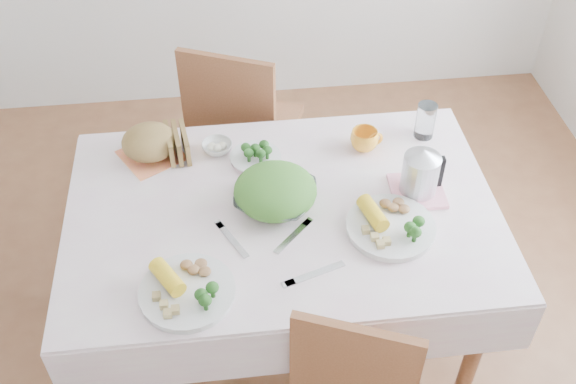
{
  "coord_description": "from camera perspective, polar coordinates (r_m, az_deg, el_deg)",
  "views": [
    {
      "loc": [
        -0.18,
        -1.65,
        2.41
      ],
      "look_at": [
        0.02,
        0.02,
        0.82
      ],
      "focal_mm": 42.0,
      "sensor_mm": 36.0,
      "label": 1
    }
  ],
  "objects": [
    {
      "name": "fruit_bowl",
      "position": [
        2.58,
        -6.02,
        3.8
      ],
      "size": [
        0.14,
        0.14,
        0.04
      ],
      "primitive_type": "imported",
      "rotation": [
        0.0,
        0.0,
        0.31
      ],
      "color": "white",
      "rests_on": "tablecloth"
    },
    {
      "name": "dinner_plate_left",
      "position": [
        2.11,
        -8.51,
        -8.42
      ],
      "size": [
        0.35,
        0.35,
        0.02
      ],
      "primitive_type": "cylinder",
      "rotation": [
        0.0,
        0.0,
        0.21
      ],
      "color": "white",
      "rests_on": "tablecloth"
    },
    {
      "name": "salad_bowl",
      "position": [
        2.33,
        -1.07,
        -0.45
      ],
      "size": [
        0.36,
        0.36,
        0.07
      ],
      "primitive_type": "imported",
      "rotation": [
        0.0,
        0.0,
        -0.42
      ],
      "color": "white",
      "rests_on": "tablecloth"
    },
    {
      "name": "electric_kettle",
      "position": [
        2.36,
        11.23,
        2.09
      ],
      "size": [
        0.17,
        0.17,
        0.18
      ],
      "primitive_type": "cylinder",
      "rotation": [
        0.0,
        0.0,
        -0.36
      ],
      "color": "#B2B5BA",
      "rests_on": "pink_tray"
    },
    {
      "name": "tablecloth",
      "position": [
        2.35,
        -0.43,
        -1.51
      ],
      "size": [
        1.5,
        1.0,
        0.01
      ],
      "primitive_type": "cube",
      "color": "white",
      "rests_on": "dining_table"
    },
    {
      "name": "bread_loaf",
      "position": [
        2.57,
        -11.63,
        4.03
      ],
      "size": [
        0.27,
        0.26,
        0.12
      ],
      "primitive_type": "ellipsoid",
      "rotation": [
        0.0,
        0.0,
        -0.42
      ],
      "color": "brown",
      "rests_on": "napkin"
    },
    {
      "name": "dinner_plate_right",
      "position": [
        2.29,
        8.68,
        -3.0
      ],
      "size": [
        0.32,
        0.32,
        0.03
      ],
      "primitive_type": "cylinder",
      "rotation": [
        0.0,
        0.0,
        -0.07
      ],
      "color": "white",
      "rests_on": "tablecloth"
    },
    {
      "name": "fork_left",
      "position": [
        2.25,
        -4.77,
        -4.03
      ],
      "size": [
        0.11,
        0.18,
        0.0
      ],
      "primitive_type": "cube",
      "rotation": [
        0.0,
        0.0,
        0.48
      ],
      "color": "silver",
      "rests_on": "tablecloth"
    },
    {
      "name": "broccoli_plate",
      "position": [
        2.53,
        -2.76,
        2.95
      ],
      "size": [
        0.25,
        0.25,
        0.02
      ],
      "primitive_type": "cylinder",
      "rotation": [
        0.0,
        0.0,
        -0.37
      ],
      "color": "beige",
      "rests_on": "tablecloth"
    },
    {
      "name": "knife",
      "position": [
        2.14,
        2.29,
        -6.93
      ],
      "size": [
        0.2,
        0.09,
        0.0
      ],
      "primitive_type": "cube",
      "rotation": [
        0.0,
        0.0,
        1.89
      ],
      "color": "silver",
      "rests_on": "tablecloth"
    },
    {
      "name": "glass_tumbler",
      "position": [
        2.66,
        11.54,
        5.82
      ],
      "size": [
        0.08,
        0.08,
        0.14
      ],
      "primitive_type": "cylinder",
      "rotation": [
        0.0,
        0.0,
        -0.09
      ],
      "color": "white",
      "rests_on": "tablecloth"
    },
    {
      "name": "fork_right",
      "position": [
        2.25,
        0.42,
        -3.76
      ],
      "size": [
        0.15,
        0.15,
        0.0
      ],
      "primitive_type": "cube",
      "rotation": [
        0.0,
        0.0,
        -0.77
      ],
      "color": "silver",
      "rests_on": "tablecloth"
    },
    {
      "name": "chair_far",
      "position": [
        3.17,
        -3.56,
        5.47
      ],
      "size": [
        0.58,
        0.58,
        0.97
      ],
      "primitive_type": "cube",
      "rotation": [
        0.0,
        0.0,
        2.73
      ],
      "color": "brown",
      "rests_on": "floor"
    },
    {
      "name": "napkin",
      "position": [
        2.6,
        -11.46,
        3.08
      ],
      "size": [
        0.28,
        0.28,
        0.0
      ],
      "primitive_type": "cube",
      "rotation": [
        0.0,
        0.0,
        0.54
      ],
      "color": "#FF8854",
      "rests_on": "tablecloth"
    },
    {
      "name": "dining_table",
      "position": [
        2.63,
        -0.39,
        -7.39
      ],
      "size": [
        1.4,
        0.9,
        0.75
      ],
      "primitive_type": "cube",
      "color": "brown",
      "rests_on": "floor"
    },
    {
      "name": "floor",
      "position": [
        2.93,
        -0.35,
        -12.02
      ],
      "size": [
        3.6,
        3.6,
        0.0
      ],
      "primitive_type": "plane",
      "color": "brown",
      "rests_on": "ground"
    },
    {
      "name": "pink_tray",
      "position": [
        2.44,
        10.87,
        0.1
      ],
      "size": [
        0.19,
        0.19,
        0.01
      ],
      "primitive_type": "cube",
      "rotation": [
        0.0,
        0.0,
        -0.03
      ],
      "color": "pink",
      "rests_on": "tablecloth"
    },
    {
      "name": "yellow_mug",
      "position": [
        2.57,
        6.48,
        4.4
      ],
      "size": [
        0.12,
        0.12,
        0.08
      ],
      "primitive_type": "imported",
      "rotation": [
        0.0,
        0.0,
        0.19
      ],
      "color": "#FFA728",
      "rests_on": "tablecloth"
    }
  ]
}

